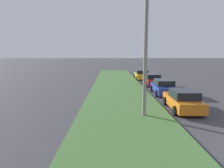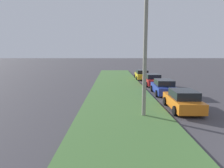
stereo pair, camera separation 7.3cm
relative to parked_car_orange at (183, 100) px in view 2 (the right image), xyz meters
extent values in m
cube|color=#477238|center=(2.11, 4.31, -0.66)|extent=(60.00, 6.00, 0.12)
cube|color=orange|center=(0.05, 0.00, -0.15)|extent=(4.34, 1.89, 0.70)
cube|color=black|center=(-0.15, 0.00, 0.48)|extent=(2.23, 1.65, 0.55)
cylinder|color=black|center=(1.42, 0.87, -0.40)|extent=(0.64, 0.23, 0.64)
cylinder|color=black|center=(1.38, -0.93, -0.40)|extent=(0.64, 0.23, 0.64)
cylinder|color=black|center=(-1.28, 0.93, -0.40)|extent=(0.64, 0.23, 0.64)
cylinder|color=black|center=(-1.32, -0.87, -0.40)|extent=(0.64, 0.23, 0.64)
cube|color=#23389E|center=(5.71, -0.07, -0.15)|extent=(4.34, 1.91, 0.70)
cube|color=black|center=(5.51, -0.07, 0.48)|extent=(2.24, 1.65, 0.55)
cylinder|color=black|center=(7.08, 0.79, -0.40)|extent=(0.65, 0.24, 0.64)
cylinder|color=black|center=(7.04, -1.01, -0.40)|extent=(0.65, 0.24, 0.64)
cylinder|color=black|center=(4.38, 0.86, -0.40)|extent=(0.65, 0.24, 0.64)
cylinder|color=black|center=(4.34, -0.94, -0.40)|extent=(0.65, 0.24, 0.64)
cube|color=red|center=(11.13, -0.05, -0.15)|extent=(4.32, 1.85, 0.70)
cube|color=black|center=(10.93, -0.05, 0.48)|extent=(2.22, 1.63, 0.55)
cylinder|color=black|center=(12.47, 0.87, -0.40)|extent=(0.64, 0.23, 0.64)
cylinder|color=black|center=(12.49, -0.93, -0.40)|extent=(0.64, 0.23, 0.64)
cylinder|color=black|center=(9.77, 0.83, -0.40)|extent=(0.64, 0.23, 0.64)
cylinder|color=black|center=(9.79, -0.97, -0.40)|extent=(0.64, 0.23, 0.64)
cube|color=gold|center=(17.11, 0.36, -0.15)|extent=(4.32, 1.85, 0.70)
cube|color=black|center=(16.91, 0.36, 0.48)|extent=(2.22, 1.62, 0.55)
cylinder|color=black|center=(18.47, 1.25, -0.40)|extent=(0.64, 0.23, 0.64)
cylinder|color=black|center=(18.45, -0.55, -0.40)|extent=(0.64, 0.23, 0.64)
cylinder|color=black|center=(15.77, 1.28, -0.40)|extent=(0.64, 0.23, 0.64)
cylinder|color=black|center=(15.75, -0.52, -0.40)|extent=(0.64, 0.23, 0.64)
cylinder|color=gray|center=(-1.54, 3.02, 3.03)|extent=(0.24, 0.24, 7.50)
camera|label=1|loc=(-14.09, 5.16, 3.34)|focal=32.62mm
camera|label=2|loc=(-14.09, 5.09, 3.34)|focal=32.62mm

